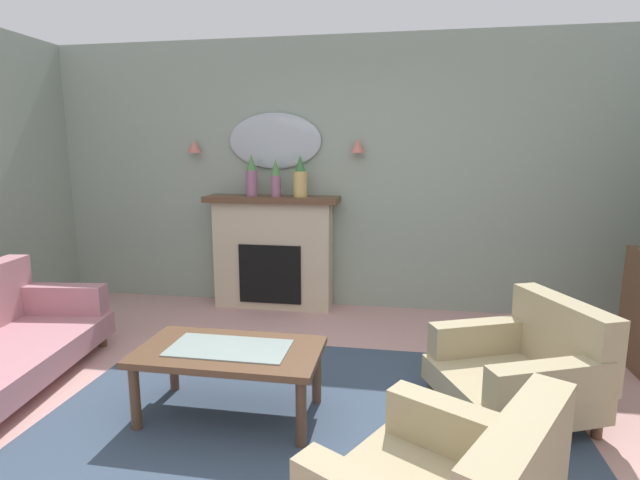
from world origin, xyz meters
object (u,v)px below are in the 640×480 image
Objects in this scene: mantel_vase_left at (300,179)px; wall_sconce_left at (194,146)px; fireplace at (273,253)px; mantel_vase_centre at (276,178)px; wall_sconce_right at (358,146)px; wall_mirror at (275,141)px; mantel_vase_right at (252,177)px; armchair_in_corner at (525,366)px; coffee_table at (230,357)px.

wall_sconce_left reaches higher than mantel_vase_left.
fireplace is 0.78m from mantel_vase_centre.
wall_mirror is at bearing 176.63° from wall_sconce_right.
wall_mirror is 6.86× the size of wall_sconce_left.
mantel_vase_right is 0.39× the size of armchair_in_corner.
wall_mirror is 6.86× the size of wall_sconce_right.
fireplace is 1.38m from wall_sconce_left.
mantel_vase_left is 2.94× the size of wall_sconce_left.
armchair_in_corner is at bearing -44.56° from mantel_vase_left.
wall_mirror reaches higher than fireplace.
mantel_vase_right is at bearing 103.51° from coffee_table.
wall_mirror is 0.90× the size of armchair_in_corner.
wall_sconce_left is (-0.85, 0.09, 1.09)m from fireplace.
mantel_vase_left is 0.43× the size of wall_mirror.
mantel_vase_left is 0.65m from wall_sconce_right.
wall_sconce_left and wall_sconce_right have the same top height.
mantel_vase_left is at bearing -29.54° from wall_mirror.
mantel_vase_left is at bearing -5.96° from wall_sconce_left.
mantel_vase_right is 0.73m from wall_sconce_left.
wall_sconce_left reaches higher than mantel_vase_right.
wall_sconce_left is (-1.15, 0.12, 0.32)m from mantel_vase_left.
wall_mirror is 0.85m from wall_sconce_right.
mantel_vase_left is 2.94× the size of wall_sconce_right.
wall_sconce_right is at bearing 0.00° from wall_sconce_left.
mantel_vase_right reaches higher than armchair_in_corner.
wall_sconce_right is 0.13× the size of armchair_in_corner.
mantel_vase_centre is 2.32m from coffee_table.
armchair_in_corner is (2.02, -1.75, -1.04)m from mantel_vase_centre.
wall_sconce_left is 0.13× the size of coffee_table.
wall_sconce_right reaches higher than mantel_vase_centre.
fireplace is 1.38m from wall_sconce_right.
mantel_vase_right is 0.44m from wall_mirror.
armchair_in_corner is (2.27, -1.75, -1.05)m from mantel_vase_right.
wall_mirror reaches higher than mantel_vase_centre.
mantel_vase_left reaches higher than mantel_vase_centre.
fireplace is at bearing 98.14° from coffee_table.
wall_sconce_left is at bearing 173.84° from fireplace.
wall_mirror is (-0.05, 0.17, 0.36)m from mantel_vase_centre.
wall_mirror is at bearing 90.00° from fireplace.
coffee_table is 1.03× the size of armchair_in_corner.
wall_sconce_right is at bearing 76.18° from coffee_table.
mantel_vase_right is 0.25m from mantel_vase_centre.
wall_mirror is at bearing 3.37° from wall_sconce_left.
wall_sconce_left is at bearing 172.41° from mantel_vase_centre.
fireplace is 9.71× the size of wall_sconce_right.
wall_sconce_right is 0.13× the size of coffee_table.
mantel_vase_centre is 2.64× the size of wall_sconce_left.
wall_mirror reaches higher than coffee_table.
wall_mirror is (0.20, 0.17, 0.36)m from mantel_vase_right.
mantel_vase_right is at bearing -171.94° from fireplace.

